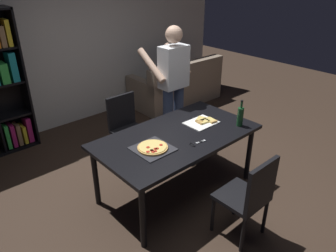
% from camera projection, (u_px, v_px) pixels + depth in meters
% --- Properties ---
extents(ground_plane, '(12.00, 12.00, 0.00)m').
position_uv_depth(ground_plane, '(176.00, 190.00, 3.84)').
color(ground_plane, '#38281E').
extents(back_wall, '(6.40, 0.10, 2.80)m').
position_uv_depth(back_wall, '(62.00, 38.00, 4.93)').
color(back_wall, silver).
rests_on(back_wall, ground_plane).
extents(dining_table, '(1.80, 0.99, 0.75)m').
position_uv_depth(dining_table, '(177.00, 140.00, 3.53)').
color(dining_table, black).
rests_on(dining_table, ground_plane).
extents(chair_near_camera, '(0.42, 0.42, 0.90)m').
position_uv_depth(chair_near_camera, '(250.00, 195.00, 2.95)').
color(chair_near_camera, black).
rests_on(chair_near_camera, ground_plane).
extents(chair_far_side, '(0.42, 0.42, 0.90)m').
position_uv_depth(chair_far_side, '(126.00, 124.00, 4.26)').
color(chair_far_side, black).
rests_on(chair_far_side, ground_plane).
extents(couch, '(1.72, 0.89, 0.85)m').
position_uv_depth(couch, '(177.00, 87.00, 6.15)').
color(couch, gray).
rests_on(couch, ground_plane).
extents(person_serving_pizza, '(0.55, 0.54, 1.75)m').
position_uv_depth(person_serving_pizza, '(173.00, 83.00, 4.27)').
color(person_serving_pizza, '#38476B').
rests_on(person_serving_pizza, ground_plane).
extents(pepperoni_pizza_on_tray, '(0.37, 0.37, 0.04)m').
position_uv_depth(pepperoni_pizza_on_tray, '(153.00, 148.00, 3.21)').
color(pepperoni_pizza_on_tray, '#2D2D33').
rests_on(pepperoni_pizza_on_tray, dining_table).
extents(pizza_slices_on_towel, '(0.36, 0.28, 0.03)m').
position_uv_depth(pizza_slices_on_towel, '(203.00, 122.00, 3.76)').
color(pizza_slices_on_towel, white).
rests_on(pizza_slices_on_towel, dining_table).
extents(wine_bottle, '(0.07, 0.07, 0.32)m').
position_uv_depth(wine_bottle, '(240.00, 116.00, 3.64)').
color(wine_bottle, '#194723').
rests_on(wine_bottle, dining_table).
extents(kitchen_scissors, '(0.20, 0.09, 0.01)m').
position_uv_depth(kitchen_scissors, '(195.00, 144.00, 3.31)').
color(kitchen_scissors, silver).
rests_on(kitchen_scissors, dining_table).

